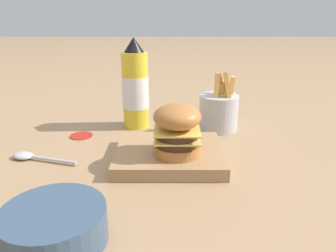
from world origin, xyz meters
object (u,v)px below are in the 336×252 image
at_px(ketchup_bottle, 135,88).
at_px(side_bowl, 55,225).
at_px(burger, 177,129).
at_px(fries_basket, 219,111).
at_px(spoon, 30,156).
at_px(serving_board, 168,154).

relative_size(ketchup_bottle, side_bowl, 1.65).
height_order(ketchup_bottle, side_bowl, ketchup_bottle).
height_order(burger, fries_basket, fries_basket).
distance_m(ketchup_bottle, side_bowl, 0.48).
distance_m(burger, fries_basket, 0.24).
distance_m(ketchup_bottle, spoon, 0.31).
bearing_deg(side_bowl, burger, -126.44).
relative_size(burger, ketchup_bottle, 0.43).
distance_m(fries_basket, spoon, 0.47).
bearing_deg(fries_basket, serving_board, 55.16).
bearing_deg(serving_board, burger, 126.56).
distance_m(fries_basket, side_bowl, 0.53).
height_order(burger, spoon, burger).
bearing_deg(fries_basket, burger, 62.05).
height_order(ketchup_bottle, spoon, ketchup_bottle).
relative_size(serving_board, side_bowl, 1.56).
height_order(serving_board, side_bowl, side_bowl).
xyz_separation_m(burger, side_bowl, (0.17, 0.23, -0.05)).
distance_m(side_bowl, spoon, 0.30).
distance_m(burger, spoon, 0.32).
bearing_deg(burger, serving_board, -53.44).
height_order(serving_board, spoon, serving_board).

